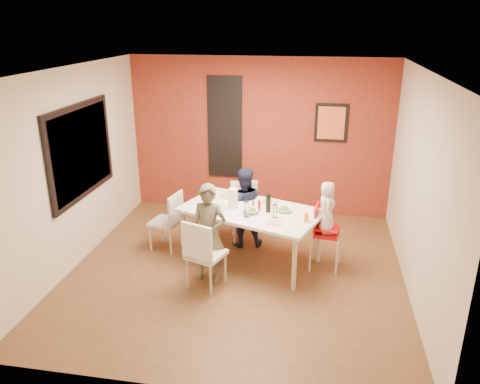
% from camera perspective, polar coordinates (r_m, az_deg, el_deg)
% --- Properties ---
extents(ground, '(4.50, 4.50, 0.00)m').
position_cam_1_polar(ground, '(6.55, -0.46, -9.55)').
color(ground, brown).
rests_on(ground, ground).
extents(ceiling, '(4.50, 4.50, 0.02)m').
position_cam_1_polar(ceiling, '(5.71, -0.54, 14.65)').
color(ceiling, white).
rests_on(ceiling, wall_back).
extents(wall_back, '(4.50, 0.02, 2.70)m').
position_cam_1_polar(wall_back, '(8.13, 2.38, 6.71)').
color(wall_back, beige).
rests_on(wall_back, ground).
extents(wall_front, '(4.50, 0.02, 2.70)m').
position_cam_1_polar(wall_front, '(3.98, -6.40, -8.58)').
color(wall_front, beige).
rests_on(wall_front, ground).
extents(wall_left, '(0.02, 4.50, 2.70)m').
position_cam_1_polar(wall_left, '(6.75, -19.64, 2.66)').
color(wall_left, beige).
rests_on(wall_left, ground).
extents(wall_right, '(0.02, 4.50, 2.70)m').
position_cam_1_polar(wall_right, '(6.03, 21.04, 0.41)').
color(wall_right, beige).
rests_on(wall_right, ground).
extents(brick_accent_wall, '(4.50, 0.02, 2.70)m').
position_cam_1_polar(brick_accent_wall, '(8.11, 2.37, 6.68)').
color(brick_accent_wall, maroon).
rests_on(brick_accent_wall, ground).
extents(picture_window_frame, '(0.05, 1.70, 1.30)m').
position_cam_1_polar(picture_window_frame, '(6.85, -18.83, 4.75)').
color(picture_window_frame, black).
rests_on(picture_window_frame, wall_left).
extents(picture_window_pane, '(0.02, 1.55, 1.15)m').
position_cam_1_polar(picture_window_pane, '(6.85, -18.71, 4.75)').
color(picture_window_pane, black).
rests_on(picture_window_pane, wall_left).
extents(glassblock_strip, '(0.55, 0.03, 1.70)m').
position_cam_1_polar(glassblock_strip, '(8.16, -1.85, 7.85)').
color(glassblock_strip, silver).
rests_on(glassblock_strip, wall_back).
extents(glassblock_surround, '(0.60, 0.03, 1.76)m').
position_cam_1_polar(glassblock_surround, '(8.16, -1.86, 7.85)').
color(glassblock_surround, black).
rests_on(glassblock_surround, wall_back).
extents(art_print_frame, '(0.54, 0.03, 0.64)m').
position_cam_1_polar(art_print_frame, '(7.96, 11.06, 8.28)').
color(art_print_frame, black).
rests_on(art_print_frame, wall_back).
extents(art_print_canvas, '(0.44, 0.01, 0.54)m').
position_cam_1_polar(art_print_canvas, '(7.95, 11.06, 8.25)').
color(art_print_canvas, orange).
rests_on(art_print_canvas, wall_back).
extents(dining_table, '(2.13, 1.62, 0.79)m').
position_cam_1_polar(dining_table, '(6.52, 1.37, -2.68)').
color(dining_table, white).
rests_on(dining_table, ground).
extents(chair_near, '(0.55, 0.55, 0.93)m').
position_cam_1_polar(chair_near, '(5.95, -4.62, -7.23)').
color(chair_near, white).
rests_on(chair_near, ground).
extents(chair_far, '(0.51, 0.51, 0.91)m').
position_cam_1_polar(chair_far, '(7.26, 0.56, -1.95)').
color(chair_far, silver).
rests_on(chair_far, ground).
extents(chair_left, '(0.48, 0.48, 0.89)m').
position_cam_1_polar(chair_left, '(6.99, -8.55, -3.19)').
color(chair_left, beige).
rests_on(chair_left, ground).
extents(high_chair, '(0.43, 0.43, 0.92)m').
position_cam_1_polar(high_chair, '(6.50, 10.14, -4.66)').
color(high_chair, red).
rests_on(high_chair, ground).
extents(child_near, '(0.52, 0.37, 1.33)m').
position_cam_1_polar(child_near, '(6.08, -3.85, -5.05)').
color(child_near, brown).
rests_on(child_near, ground).
extents(child_far, '(0.70, 0.60, 1.23)m').
position_cam_1_polar(child_far, '(7.00, 0.41, -1.91)').
color(child_far, '#161B32').
rests_on(child_far, ground).
extents(toddler, '(0.26, 0.37, 0.72)m').
position_cam_1_polar(toddler, '(6.36, 10.54, -1.85)').
color(toddler, beige).
rests_on(toddler, high_chair).
extents(plate_near_left, '(0.27, 0.27, 0.01)m').
position_cam_1_polar(plate_near_left, '(6.42, -2.97, -2.34)').
color(plate_near_left, white).
rests_on(plate_near_left, dining_table).
extents(plate_far_mid, '(0.27, 0.27, 0.01)m').
position_cam_1_polar(plate_far_mid, '(6.73, 3.49, -1.28)').
color(plate_far_mid, white).
rests_on(plate_far_mid, dining_table).
extents(plate_near_right, '(0.20, 0.20, 0.01)m').
position_cam_1_polar(plate_near_right, '(6.09, 4.23, -3.70)').
color(plate_near_right, white).
rests_on(plate_near_right, dining_table).
extents(plate_far_left, '(0.31, 0.31, 0.01)m').
position_cam_1_polar(plate_far_left, '(6.95, -1.35, -0.50)').
color(plate_far_left, silver).
rests_on(plate_far_left, dining_table).
extents(salad_bowl_a, '(0.28, 0.28, 0.06)m').
position_cam_1_polar(salad_bowl_a, '(6.37, 1.25, -2.31)').
color(salad_bowl_a, silver).
rests_on(salad_bowl_a, dining_table).
extents(salad_bowl_b, '(0.24, 0.24, 0.05)m').
position_cam_1_polar(salad_bowl_b, '(6.44, 5.39, -2.15)').
color(salad_bowl_b, white).
rests_on(salad_bowl_b, dining_table).
extents(wine_bottle, '(0.07, 0.07, 0.26)m').
position_cam_1_polar(wine_bottle, '(6.37, 3.47, -1.38)').
color(wine_bottle, black).
rests_on(wine_bottle, dining_table).
extents(wine_glass_a, '(0.07, 0.07, 0.21)m').
position_cam_1_polar(wine_glass_a, '(6.22, 0.78, -2.12)').
color(wine_glass_a, white).
rests_on(wine_glass_a, dining_table).
extents(wine_glass_b, '(0.06, 0.06, 0.18)m').
position_cam_1_polar(wine_glass_b, '(6.22, 4.28, -2.32)').
color(wine_glass_b, silver).
rests_on(wine_glass_b, dining_table).
extents(paper_towel_roll, '(0.13, 0.13, 0.29)m').
position_cam_1_polar(paper_towel_roll, '(6.48, -0.85, -0.80)').
color(paper_towel_roll, white).
rests_on(paper_towel_roll, dining_table).
extents(condiment_red, '(0.04, 0.04, 0.15)m').
position_cam_1_polar(condiment_red, '(6.41, 2.33, -1.68)').
color(condiment_red, red).
rests_on(condiment_red, dining_table).
extents(condiment_green, '(0.03, 0.03, 0.13)m').
position_cam_1_polar(condiment_green, '(6.49, 2.41, -1.52)').
color(condiment_green, '#357226').
rests_on(condiment_green, dining_table).
extents(condiment_brown, '(0.03, 0.03, 0.13)m').
position_cam_1_polar(condiment_brown, '(6.47, 1.60, -1.57)').
color(condiment_brown, brown).
rests_on(condiment_brown, dining_table).
extents(sippy_cup, '(0.06, 0.06, 0.11)m').
position_cam_1_polar(sippy_cup, '(6.15, 8.04, -3.09)').
color(sippy_cup, orange).
rests_on(sippy_cup, dining_table).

